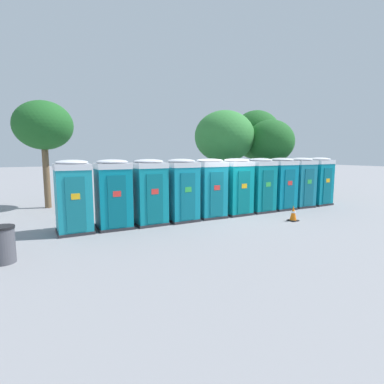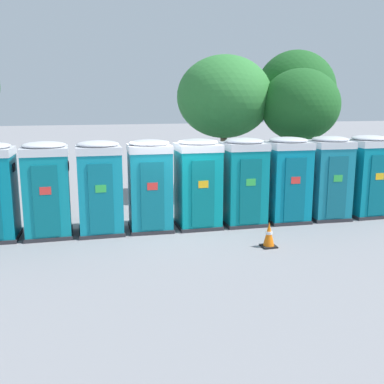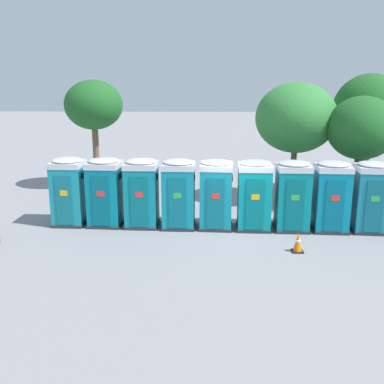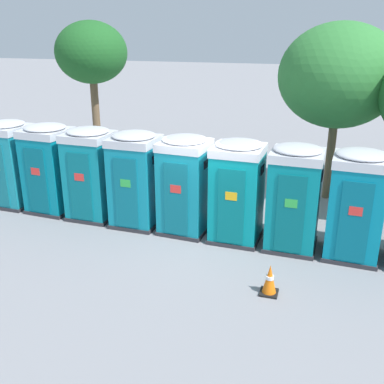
% 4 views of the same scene
% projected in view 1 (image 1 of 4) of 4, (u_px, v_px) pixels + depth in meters
% --- Properties ---
extents(ground_plane, '(120.00, 120.00, 0.00)m').
position_uv_depth(ground_plane, '(223.00, 216.00, 13.31)').
color(ground_plane, gray).
extents(portapotty_0, '(1.21, 1.24, 2.54)m').
position_uv_depth(portapotty_0, '(73.00, 196.00, 10.32)').
color(portapotty_0, '#2D2D33').
rests_on(portapotty_0, ground).
extents(portapotty_1, '(1.29, 1.27, 2.54)m').
position_uv_depth(portapotty_1, '(113.00, 194.00, 10.96)').
color(portapotty_1, '#2D2D33').
rests_on(portapotty_1, ground).
extents(portapotty_2, '(1.24, 1.22, 2.54)m').
position_uv_depth(portapotty_2, '(149.00, 192.00, 11.58)').
color(portapotty_2, '#2D2D33').
rests_on(portapotty_2, ground).
extents(portapotty_3, '(1.23, 1.22, 2.54)m').
position_uv_depth(portapotty_3, '(181.00, 190.00, 12.20)').
color(portapotty_3, '#2D2D33').
rests_on(portapotty_3, ground).
extents(portapotty_4, '(1.27, 1.27, 2.54)m').
position_uv_depth(portapotty_4, '(210.00, 188.00, 12.86)').
color(portapotty_4, '#2D2D33').
rests_on(portapotty_4, ground).
extents(portapotty_5, '(1.25, 1.24, 2.54)m').
position_uv_depth(portapotty_5, '(236.00, 186.00, 13.48)').
color(portapotty_5, '#2D2D33').
rests_on(portapotty_5, ground).
extents(portapotty_6, '(1.24, 1.24, 2.54)m').
position_uv_depth(portapotty_6, '(260.00, 185.00, 14.13)').
color(portapotty_6, '#2D2D33').
rests_on(portapotty_6, ground).
extents(portapotty_7, '(1.28, 1.26, 2.54)m').
position_uv_depth(portapotty_7, '(281.00, 183.00, 14.78)').
color(portapotty_7, '#2D2D33').
rests_on(portapotty_7, ground).
extents(portapotty_8, '(1.26, 1.29, 2.54)m').
position_uv_depth(portapotty_8, '(300.00, 182.00, 15.44)').
color(portapotty_8, '#2D2D33').
rests_on(portapotty_8, ground).
extents(portapotty_9, '(1.21, 1.22, 2.54)m').
position_uv_depth(portapotty_9, '(318.00, 181.00, 16.11)').
color(portapotty_9, '#2D2D33').
rests_on(portapotty_9, ground).
extents(street_tree_0, '(2.78, 2.78, 4.71)m').
position_uv_depth(street_tree_0, '(270.00, 142.00, 17.58)').
color(street_tree_0, brown).
rests_on(street_tree_0, ground).
extents(street_tree_1, '(3.23, 3.23, 5.60)m').
position_uv_depth(street_tree_1, '(256.00, 135.00, 20.11)').
color(street_tree_1, brown).
rests_on(street_tree_1, ground).
extents(street_tree_2, '(3.47, 3.47, 5.22)m').
position_uv_depth(street_tree_2, '(224.00, 137.00, 17.44)').
color(street_tree_2, brown).
rests_on(street_tree_2, ground).
extents(street_tree_3, '(2.81, 2.81, 5.32)m').
position_uv_depth(street_tree_3, '(43.00, 126.00, 14.76)').
color(street_tree_3, brown).
rests_on(street_tree_3, ground).
extents(trash_can, '(0.60, 0.60, 0.95)m').
position_uv_depth(trash_can, '(3.00, 245.00, 7.52)').
color(trash_can, '#4C4C54').
rests_on(trash_can, ground).
extents(traffic_cone, '(0.36, 0.36, 0.64)m').
position_uv_depth(traffic_cone, '(293.00, 213.00, 12.25)').
color(traffic_cone, black).
rests_on(traffic_cone, ground).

